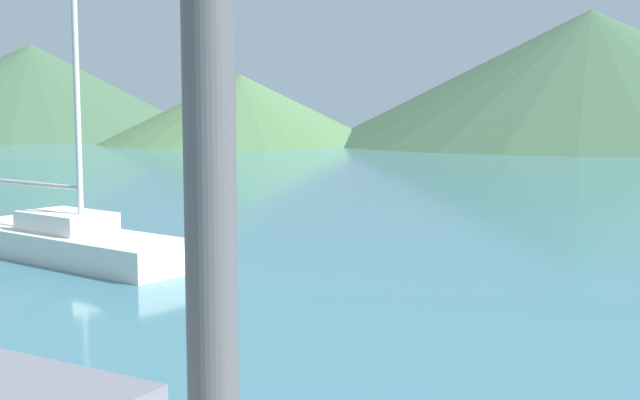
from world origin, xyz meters
TOP-DOWN VIEW (x-y plane):
  - sailboat_inner at (-4.04, 12.30)m, footprint 6.68×3.62m
  - hill_west at (-57.51, 76.70)m, footprint 42.57×42.57m
  - hill_central at (-27.66, 70.59)m, footprint 27.68×27.68m
  - hill_east at (4.42, 81.80)m, footprint 52.14×52.14m

SIDE VIEW (x-z plane):
  - sailboat_inner at x=-4.04m, z-range -3.82..4.64m
  - hill_central at x=-27.66m, z-range 0.00..6.70m
  - hill_west at x=-57.51m, z-range 0.00..11.00m
  - hill_east at x=4.42m, z-range 0.00..12.92m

